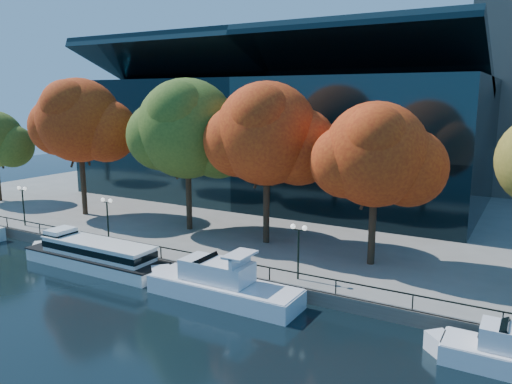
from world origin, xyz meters
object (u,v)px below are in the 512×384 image
Objects in this scene: lamp_0 at (23,197)px; lamp_1 at (107,210)px; tree_2 at (188,131)px; cruiser_near at (218,283)px; tree_4 at (377,157)px; tree_1 at (80,122)px; tour_boat at (91,253)px; lamp_2 at (299,239)px; tree_3 at (268,136)px.

lamp_1 is at bearing 0.00° from lamp_0.
tree_2 is at bearing 62.40° from lamp_1.
lamp_1 is (-14.44, 3.84, 2.87)m from cruiser_near.
cruiser_near is at bearing -129.80° from tree_4.
tree_1 is 1.02× the size of tree_2.
tour_boat is 3.64× the size of lamp_2.
tree_1 reaches higher than tree_2.
lamp_1 and lamp_2 have the same top height.
tour_boat is 17.76m from lamp_2.
lamp_1 reaches higher than tour_boat.
lamp_0 is at bearing 180.00° from lamp_2.
tour_boat is 17.79m from tree_3.
tree_4 is at bearing 14.55° from lamp_1.
cruiser_near is at bearing -22.75° from tree_1.
tree_4 is 3.13× the size of lamp_0.
lamp_1 is at bearing -32.44° from tree_1.
tree_2 reaches higher than tree_4.
tree_2 is at bearing 154.40° from lamp_2.
tree_2 reaches higher than tree_3.
cruiser_near is 28.61m from tree_1.
cruiser_near is 3.07× the size of lamp_1.
lamp_1 is (11.80, 0.00, 0.00)m from lamp_0.
lamp_2 is (17.18, 3.51, 2.80)m from tour_boat.
tour_boat is 14.48m from tree_2.
lamp_2 reaches higher than tour_boat.
lamp_0 is 1.00× the size of lamp_1.
tree_3 is at bearing 15.84° from lamp_0.
lamp_0 reaches higher than cruiser_near.
tour_boat is 0.98× the size of tree_1.
tree_1 reaches higher than tree_3.
cruiser_near is at bearing -45.97° from tree_2.
tree_3 is (22.83, 0.40, -0.64)m from tree_1.
tree_1 is 3.70× the size of lamp_2.
tree_2 reaches higher than lamp_1.
tree_3 is at bearing -1.87° from tree_2.
cruiser_near reaches higher than tour_boat.
lamp_1 is at bearing 180.00° from lamp_2.
tree_1 is at bearing -177.19° from tree_2.
tree_2 is 17.97m from lamp_2.
tree_4 is 35.23m from lamp_0.
lamp_1 is 1.00× the size of lamp_2.
tree_4 is at bearing 24.11° from tour_boat.
tree_2 is 3.64× the size of lamp_1.
cruiser_near is at bearing -14.89° from lamp_1.
lamp_1 is at bearing -165.45° from tree_4.
tree_1 is at bearing 167.36° from lamp_2.
lamp_1 is at bearing 114.83° from tour_boat.
tree_4 is at bearing -1.18° from tree_1.
lamp_2 is (4.36, 3.84, 2.87)m from cruiser_near.
tree_4 reaches higher than lamp_1.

